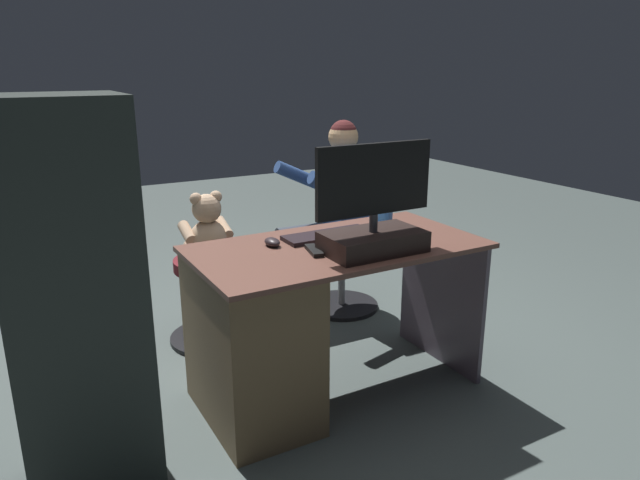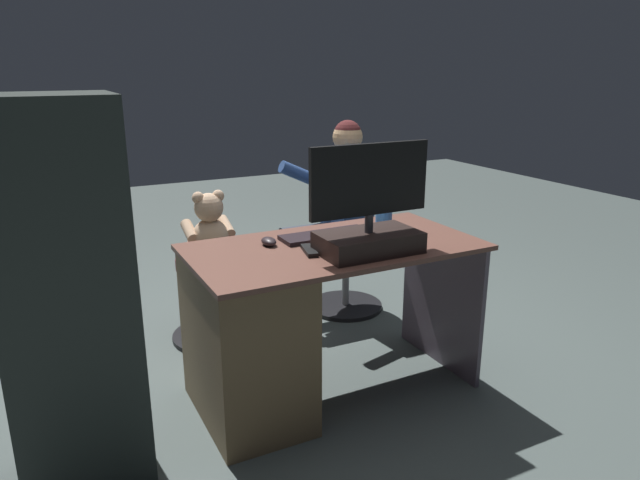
{
  "view_description": "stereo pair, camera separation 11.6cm",
  "coord_description": "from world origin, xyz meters",
  "px_view_note": "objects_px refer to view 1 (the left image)",
  "views": [
    {
      "loc": [
        1.28,
        2.46,
        1.48
      ],
      "look_at": [
        -0.11,
        -0.0,
        0.63
      ],
      "focal_mm": 32.79,
      "sensor_mm": 36.0,
      "label": 1
    },
    {
      "loc": [
        1.18,
        2.51,
        1.48
      ],
      "look_at": [
        -0.11,
        -0.0,
        0.63
      ],
      "focal_mm": 32.79,
      "sensor_mm": 36.0,
      "label": 2
    }
  ],
  "objects_px": {
    "desk": "(271,330)",
    "tv_remote": "(314,251)",
    "keyboard": "(328,235)",
    "teddy_bear": "(207,229)",
    "computer_mouse": "(272,242)",
    "visitor_chair": "(342,266)",
    "cup": "(384,218)",
    "monitor": "(373,222)",
    "office_chair_teddy": "(211,293)",
    "person": "(329,204)"
  },
  "relations": [
    {
      "from": "keyboard",
      "to": "visitor_chair",
      "type": "distance_m",
      "value": 0.97
    },
    {
      "from": "desk",
      "to": "visitor_chair",
      "type": "height_order",
      "value": "desk"
    },
    {
      "from": "monitor",
      "to": "visitor_chair",
      "type": "height_order",
      "value": "monitor"
    },
    {
      "from": "person",
      "to": "tv_remote",
      "type": "bearing_deg",
      "value": 56.0
    },
    {
      "from": "computer_mouse",
      "to": "tv_remote",
      "type": "bearing_deg",
      "value": 123.15
    },
    {
      "from": "computer_mouse",
      "to": "person",
      "type": "relative_size",
      "value": 0.08
    },
    {
      "from": "desk",
      "to": "person",
      "type": "xyz_separation_m",
      "value": [
        -0.77,
        -0.81,
        0.3
      ]
    },
    {
      "from": "tv_remote",
      "to": "office_chair_teddy",
      "type": "xyz_separation_m",
      "value": [
        0.18,
        -0.84,
        -0.45
      ]
    },
    {
      "from": "teddy_bear",
      "to": "person",
      "type": "bearing_deg",
      "value": -179.11
    },
    {
      "from": "computer_mouse",
      "to": "desk",
      "type": "bearing_deg",
      "value": 58.81
    },
    {
      "from": "desk",
      "to": "office_chair_teddy",
      "type": "distance_m",
      "value": 0.79
    },
    {
      "from": "tv_remote",
      "to": "person",
      "type": "height_order",
      "value": "person"
    },
    {
      "from": "desk",
      "to": "tv_remote",
      "type": "bearing_deg",
      "value": 165.24
    },
    {
      "from": "monitor",
      "to": "visitor_chair",
      "type": "relative_size",
      "value": 1.15
    },
    {
      "from": "monitor",
      "to": "computer_mouse",
      "type": "distance_m",
      "value": 0.45
    },
    {
      "from": "cup",
      "to": "office_chair_teddy",
      "type": "xyz_separation_m",
      "value": [
        0.67,
        -0.66,
        -0.49
      ]
    },
    {
      "from": "cup",
      "to": "visitor_chair",
      "type": "xyz_separation_m",
      "value": [
        -0.19,
        -0.69,
        -0.49
      ]
    },
    {
      "from": "cup",
      "to": "person",
      "type": "height_order",
      "value": "person"
    },
    {
      "from": "monitor",
      "to": "office_chair_teddy",
      "type": "relative_size",
      "value": 1.14
    },
    {
      "from": "office_chair_teddy",
      "to": "teddy_bear",
      "type": "relative_size",
      "value": 1.31
    },
    {
      "from": "desk",
      "to": "teddy_bear",
      "type": "bearing_deg",
      "value": -90.41
    },
    {
      "from": "teddy_bear",
      "to": "person",
      "type": "xyz_separation_m",
      "value": [
        -0.76,
        -0.01,
        0.05
      ]
    },
    {
      "from": "tv_remote",
      "to": "office_chair_teddy",
      "type": "bearing_deg",
      "value": -64.95
    },
    {
      "from": "monitor",
      "to": "office_chair_teddy",
      "type": "bearing_deg",
      "value": -66.82
    },
    {
      "from": "monitor",
      "to": "teddy_bear",
      "type": "xyz_separation_m",
      "value": [
        0.41,
        -0.96,
        -0.21
      ]
    },
    {
      "from": "keyboard",
      "to": "office_chair_teddy",
      "type": "distance_m",
      "value": 0.88
    },
    {
      "from": "desk",
      "to": "cup",
      "type": "height_order",
      "value": "cup"
    },
    {
      "from": "desk",
      "to": "monitor",
      "type": "height_order",
      "value": "monitor"
    },
    {
      "from": "monitor",
      "to": "teddy_bear",
      "type": "bearing_deg",
      "value": -67.12
    },
    {
      "from": "person",
      "to": "teddy_bear",
      "type": "bearing_deg",
      "value": 0.89
    },
    {
      "from": "desk",
      "to": "computer_mouse",
      "type": "bearing_deg",
      "value": -121.19
    },
    {
      "from": "tv_remote",
      "to": "visitor_chair",
      "type": "height_order",
      "value": "tv_remote"
    },
    {
      "from": "monitor",
      "to": "keyboard",
      "type": "distance_m",
      "value": 0.31
    },
    {
      "from": "tv_remote",
      "to": "visitor_chair",
      "type": "relative_size",
      "value": 0.31
    },
    {
      "from": "monitor",
      "to": "tv_remote",
      "type": "bearing_deg",
      "value": -26.18
    },
    {
      "from": "tv_remote",
      "to": "person",
      "type": "relative_size",
      "value": 0.13
    },
    {
      "from": "monitor",
      "to": "office_chair_teddy",
      "type": "height_order",
      "value": "monitor"
    },
    {
      "from": "cup",
      "to": "teddy_bear",
      "type": "distance_m",
      "value": 0.96
    },
    {
      "from": "keyboard",
      "to": "cup",
      "type": "relative_size",
      "value": 4.37
    },
    {
      "from": "keyboard",
      "to": "tv_remote",
      "type": "relative_size",
      "value": 2.8
    },
    {
      "from": "cup",
      "to": "desk",
      "type": "bearing_deg",
      "value": 10.43
    },
    {
      "from": "cup",
      "to": "monitor",
      "type": "bearing_deg",
      "value": 47.3
    },
    {
      "from": "cup",
      "to": "visitor_chair",
      "type": "distance_m",
      "value": 0.87
    },
    {
      "from": "desk",
      "to": "person",
      "type": "distance_m",
      "value": 1.16
    },
    {
      "from": "keyboard",
      "to": "computer_mouse",
      "type": "distance_m",
      "value": 0.28
    },
    {
      "from": "computer_mouse",
      "to": "visitor_chair",
      "type": "bearing_deg",
      "value": -138.7
    },
    {
      "from": "teddy_bear",
      "to": "visitor_chair",
      "type": "bearing_deg",
      "value": -179.0
    },
    {
      "from": "keyboard",
      "to": "tv_remote",
      "type": "distance_m",
      "value": 0.24
    },
    {
      "from": "keyboard",
      "to": "teddy_bear",
      "type": "distance_m",
      "value": 0.77
    },
    {
      "from": "visitor_chair",
      "to": "keyboard",
      "type": "bearing_deg",
      "value": 53.79
    }
  ]
}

